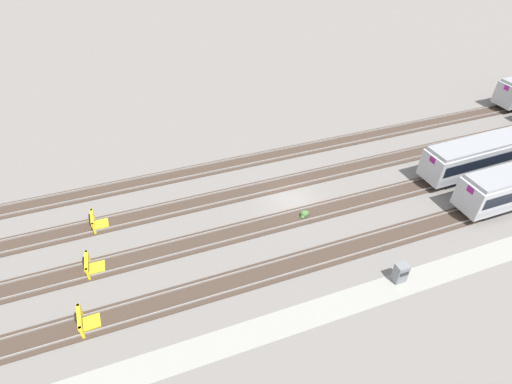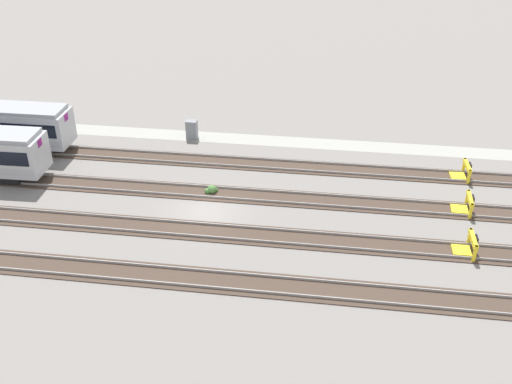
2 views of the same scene
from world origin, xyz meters
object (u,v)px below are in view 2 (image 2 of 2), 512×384
object	(u,v)px
weed_clump	(212,190)
bumper_stop_middle_track	(468,246)
bumper_stop_nearest_track	(463,172)
bumper_stop_near_inner_track	(465,205)
electrical_cabinet	(192,130)

from	to	relation	value
weed_clump	bumper_stop_middle_track	bearing A→B (deg)	163.81
bumper_stop_nearest_track	weed_clump	distance (m)	18.63
bumper_stop_nearest_track	bumper_stop_middle_track	xyz separation A→B (m)	(1.19, 9.61, 0.00)
bumper_stop_near_inner_track	electrical_cabinet	xyz separation A→B (m)	(20.85, -8.71, 0.29)
weed_clump	bumper_stop_nearest_track	bearing A→B (deg)	-165.31
bumper_stop_near_inner_track	weed_clump	xyz separation A→B (m)	(17.42, -0.07, -0.27)
bumper_stop_near_inner_track	weed_clump	world-z (taller)	bumper_stop_near_inner_track
bumper_stop_near_inner_track	bumper_stop_middle_track	size ratio (longest dim) A/B	1.00
electrical_cabinet	bumper_stop_middle_track	bearing A→B (deg)	146.26
electrical_cabinet	weed_clump	size ratio (longest dim) A/B	1.74
electrical_cabinet	bumper_stop_nearest_track	bearing A→B (deg)	169.63
bumper_stop_nearest_track	bumper_stop_middle_track	world-z (taller)	same
bumper_stop_near_inner_track	electrical_cabinet	distance (m)	22.60
bumper_stop_nearest_track	bumper_stop_near_inner_track	size ratio (longest dim) A/B	1.00
bumper_stop_near_inner_track	bumper_stop_middle_track	world-z (taller)	same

